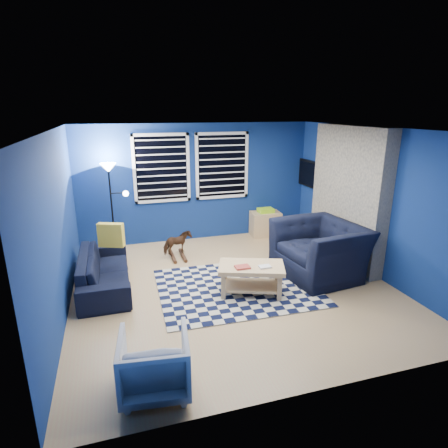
% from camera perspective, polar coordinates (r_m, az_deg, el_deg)
% --- Properties ---
extents(floor, '(5.00, 5.00, 0.00)m').
position_cam_1_polar(floor, '(6.20, 1.34, -9.47)').
color(floor, tan).
rests_on(floor, ground).
extents(ceiling, '(5.00, 5.00, 0.00)m').
position_cam_1_polar(ceiling, '(5.55, 1.52, 14.28)').
color(ceiling, white).
rests_on(ceiling, wall_back).
extents(wall_back, '(5.00, 0.00, 5.00)m').
position_cam_1_polar(wall_back, '(8.10, -4.11, 6.26)').
color(wall_back, navy).
rests_on(wall_back, floor).
extents(wall_left, '(0.00, 5.00, 5.00)m').
position_cam_1_polar(wall_left, '(5.53, -24.00, -0.41)').
color(wall_left, navy).
rests_on(wall_left, floor).
extents(wall_right, '(0.00, 5.00, 5.00)m').
position_cam_1_polar(wall_right, '(6.92, 21.53, 3.20)').
color(wall_right, navy).
rests_on(wall_right, floor).
extents(fireplace, '(0.65, 2.00, 2.50)m').
position_cam_1_polar(fireplace, '(7.24, 18.21, 3.68)').
color(fireplace, gray).
rests_on(fireplace, floor).
extents(window_left, '(1.17, 0.06, 1.42)m').
position_cam_1_polar(window_left, '(7.87, -9.48, 8.34)').
color(window_left, black).
rests_on(window_left, wall_back).
extents(window_right, '(1.17, 0.06, 1.42)m').
position_cam_1_polar(window_right, '(8.14, -0.27, 8.85)').
color(window_right, black).
rests_on(window_right, wall_back).
extents(tv, '(0.07, 1.00, 0.58)m').
position_cam_1_polar(tv, '(8.49, 13.11, 7.39)').
color(tv, black).
rests_on(tv, wall_right).
extents(rug, '(2.55, 2.06, 0.02)m').
position_cam_1_polar(rug, '(6.16, 1.98, -9.59)').
color(rug, black).
rests_on(rug, floor).
extents(sofa, '(1.94, 0.76, 0.57)m').
position_cam_1_polar(sofa, '(6.39, -17.78, -6.70)').
color(sofa, black).
rests_on(sofa, floor).
extents(armchair_big, '(1.56, 1.40, 0.92)m').
position_cam_1_polar(armchair_big, '(6.64, 14.37, -3.83)').
color(armchair_big, black).
rests_on(armchair_big, floor).
extents(armchair_bent, '(0.77, 0.79, 0.65)m').
position_cam_1_polar(armchair_bent, '(4.09, -10.54, -20.10)').
color(armchair_bent, gray).
rests_on(armchair_bent, floor).
extents(rocking_horse, '(0.42, 0.59, 0.46)m').
position_cam_1_polar(rocking_horse, '(7.27, -7.12, -2.91)').
color(rocking_horse, '#4A2D18').
rests_on(rocking_horse, floor).
extents(coffee_table, '(1.13, 0.88, 0.50)m').
position_cam_1_polar(coffee_table, '(5.85, 4.17, -7.50)').
color(coffee_table, tan).
rests_on(coffee_table, rug).
extents(cabinet, '(0.68, 0.49, 0.63)m').
position_cam_1_polar(cabinet, '(8.55, 6.31, 0.10)').
color(cabinet, tan).
rests_on(cabinet, floor).
extents(floor_lamp, '(0.49, 0.30, 1.79)m').
position_cam_1_polar(floor_lamp, '(7.53, -16.92, 6.39)').
color(floor_lamp, black).
rests_on(floor_lamp, floor).
extents(throw_pillow, '(0.44, 0.27, 0.40)m').
position_cam_1_polar(throw_pillow, '(6.50, -16.84, -1.62)').
color(throw_pillow, yellow).
rests_on(throw_pillow, sofa).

